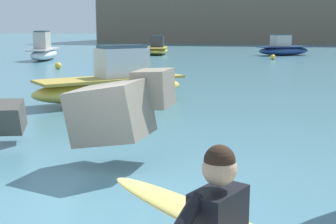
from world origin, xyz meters
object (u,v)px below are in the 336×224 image
(boat_near_centre, at_px, (44,51))
(mooring_buoy_outer, at_px, (273,57))
(boat_mid_left, at_px, (113,84))
(mooring_buoy_inner, at_px, (58,66))
(mooring_buoy_middle, at_px, (43,57))
(boat_mid_centre, at_px, (283,49))
(boat_near_right, at_px, (157,49))

(boat_near_centre, xyz_separation_m, mooring_buoy_outer, (19.01, 4.77, -0.54))
(boat_mid_left, bearing_deg, boat_near_centre, 123.65)
(mooring_buoy_inner, height_order, mooring_buoy_middle, same)
(boat_mid_left, distance_m, boat_mid_centre, 31.58)
(boat_near_right, height_order, mooring_buoy_middle, boat_near_right)
(boat_mid_left, bearing_deg, mooring_buoy_middle, 123.80)
(boat_mid_centre, xyz_separation_m, mooring_buoy_inner, (-15.12, -18.84, -0.44))
(boat_mid_left, bearing_deg, boat_mid_centre, 77.00)
(boat_near_centre, bearing_deg, boat_near_right, 54.34)
(mooring_buoy_inner, bearing_deg, mooring_buoy_middle, 123.64)
(boat_near_centre, height_order, mooring_buoy_middle, boat_near_centre)
(boat_mid_left, bearing_deg, mooring_buoy_outer, 76.03)
(boat_near_centre, bearing_deg, mooring_buoy_outer, 14.09)
(mooring_buoy_middle, distance_m, mooring_buoy_outer, 19.72)
(mooring_buoy_outer, bearing_deg, mooring_buoy_inner, -138.74)
(boat_near_right, bearing_deg, mooring_buoy_outer, -25.36)
(boat_near_right, distance_m, mooring_buoy_inner, 18.01)
(boat_near_centre, distance_m, boat_near_right, 12.66)
(boat_near_right, height_order, mooring_buoy_inner, boat_near_right)
(mooring_buoy_inner, bearing_deg, mooring_buoy_outer, 41.26)
(boat_near_right, height_order, boat_mid_centre, boat_mid_centre)
(boat_near_centre, height_order, mooring_buoy_inner, boat_near_centre)
(boat_near_centre, xyz_separation_m, boat_mid_centre, (20.08, 11.28, -0.10))
(boat_mid_centre, relative_size, mooring_buoy_inner, 13.29)
(boat_near_centre, distance_m, boat_mid_left, 23.41)
(boat_near_right, height_order, boat_mid_left, boat_mid_left)
(boat_near_right, xyz_separation_m, mooring_buoy_inner, (-2.42, -17.84, -0.37))
(boat_near_right, distance_m, boat_mid_centre, 12.74)
(boat_mid_left, distance_m, mooring_buoy_inner, 14.38)
(mooring_buoy_middle, bearing_deg, boat_mid_left, -56.20)
(mooring_buoy_middle, height_order, mooring_buoy_outer, same)
(boat_mid_left, bearing_deg, mooring_buoy_inner, 123.90)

